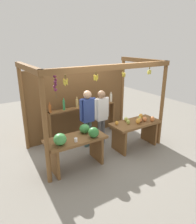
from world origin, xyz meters
The scene contains 7 objects.
ground_plane centered at (0.00, 0.00, 0.00)m, with size 12.00×12.00×0.00m, color gray.
market_stall centered at (0.00, 0.42, 1.36)m, with size 3.44×1.85×2.37m.
fruit_counter_left centered at (-0.91, -0.68, 0.64)m, with size 1.39×0.65×1.00m.
fruit_counter_right centered at (0.92, -0.66, 0.57)m, with size 1.39×0.64×0.90m.
bottle_shelf_unit centered at (0.01, 0.65, 0.80)m, with size 2.21×0.22×1.34m.
vendor_man centered at (-0.18, 0.07, 0.97)m, with size 0.48×0.22×1.62m.
vendor_woman centered at (0.23, 0.01, 0.95)m, with size 0.48×0.21×1.58m.
Camera 1 is at (-2.78, -4.54, 2.83)m, focal length 33.14 mm.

